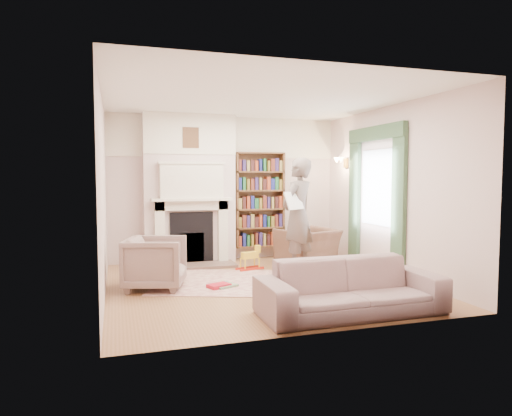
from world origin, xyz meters
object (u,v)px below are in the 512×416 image
object	(u,v)px
coffee_table	(373,283)
paraffin_heater	(149,252)
armchair_reading	(308,246)
rocking_horse	(250,258)
armchair_left	(156,263)
sofa	(351,287)
man_reading	(298,215)
bookcase	(259,200)

from	to	relation	value
coffee_table	paraffin_heater	xyz separation A→B (m)	(-2.69, 3.17, 0.05)
armchair_reading	rocking_horse	size ratio (longest dim) A/B	2.09
armchair_left	armchair_reading	bearing A→B (deg)	-53.31
armchair_reading	sofa	xyz separation A→B (m)	(-0.77, -3.04, -0.00)
man_reading	coffee_table	distance (m)	2.13
bookcase	armchair_reading	distance (m)	1.36
man_reading	coffee_table	world-z (taller)	man_reading
bookcase	paraffin_heater	world-z (taller)	bookcase
sofa	man_reading	distance (m)	2.55
sofa	coffee_table	bearing A→B (deg)	38.53
armchair_reading	sofa	size ratio (longest dim) A/B	0.46
sofa	rocking_horse	xyz separation A→B (m)	(-0.43, 2.81, -0.11)
armchair_reading	bookcase	bearing A→B (deg)	-68.49
sofa	armchair_left	bearing A→B (deg)	137.44
paraffin_heater	rocking_horse	bearing A→B (deg)	-26.27
armchair_left	rocking_horse	xyz separation A→B (m)	(1.69, 0.87, -0.17)
bookcase	paraffin_heater	xyz separation A→B (m)	(-2.18, -0.22, -0.90)
bookcase	armchair_left	world-z (taller)	bookcase
armchair_left	coffee_table	distance (m)	3.08
sofa	paraffin_heater	distance (m)	4.20
paraffin_heater	armchair_reading	bearing A→B (deg)	-11.71
armchair_reading	man_reading	bearing A→B (deg)	34.37
coffee_table	man_reading	bearing A→B (deg)	116.54
man_reading	paraffin_heater	distance (m)	2.79
bookcase	rocking_horse	xyz separation A→B (m)	(-0.51, -1.05, -0.96)
bookcase	armchair_reading	world-z (taller)	bookcase
bookcase	armchair_left	size ratio (longest dim) A/B	2.20
bookcase	sofa	distance (m)	3.95
armchair_left	sofa	size ratio (longest dim) A/B	0.38
sofa	coffee_table	world-z (taller)	sofa
sofa	rocking_horse	bearing A→B (deg)	98.57
bookcase	man_reading	bearing A→B (deg)	-80.34
bookcase	coffee_table	size ratio (longest dim) A/B	2.64
paraffin_heater	coffee_table	bearing A→B (deg)	-49.71
bookcase	man_reading	size ratio (longest dim) A/B	0.94
paraffin_heater	rocking_horse	distance (m)	1.87
coffee_table	paraffin_heater	world-z (taller)	paraffin_heater
bookcase	rocking_horse	bearing A→B (deg)	-115.93
man_reading	paraffin_heater	world-z (taller)	man_reading
armchair_reading	coffee_table	world-z (taller)	armchair_reading
bookcase	armchair_left	xyz separation A→B (m)	(-2.20, -1.92, -0.79)
bookcase	armchair_left	bearing A→B (deg)	-138.91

